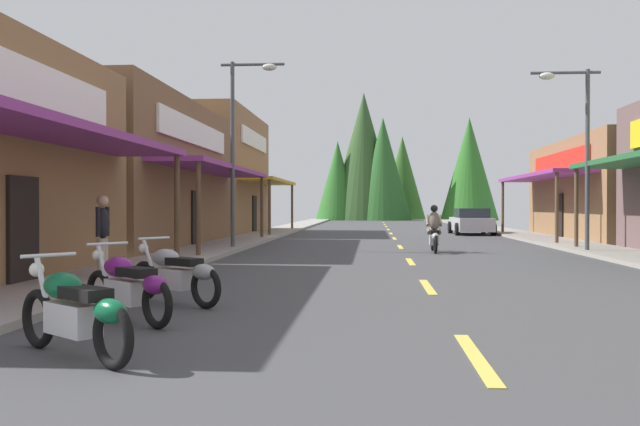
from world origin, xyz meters
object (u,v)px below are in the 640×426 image
Objects in this scene: motorcycle_parked_left_1 at (128,285)px; streetlamp_right at (576,133)px; pedestrian_by_shop at (103,232)px; parked_car_curbside at (471,222)px; rider_cruising_lead at (434,233)px; streetlamp_left at (242,128)px; motorcycle_parked_left_0 at (74,310)px; motorcycle_parked_left_2 at (175,273)px.

streetlamp_right is at bearing -84.37° from motorcycle_parked_left_1.
pedestrian_by_shop is 26.35m from parked_car_curbside.
pedestrian_by_shop reaches higher than rider_cruising_lead.
parked_car_curbside is at bearing -113.89° from pedestrian_by_shop.
streetlamp_left is 3.70× the size of pedestrian_by_shop.
streetlamp_right is 1.37× the size of parked_car_curbside.
rider_cruising_lead is at bearing 166.47° from parked_car_curbside.
motorcycle_parked_left_0 is at bearing 164.16° from rider_cruising_lead.
streetlamp_left is 1.50× the size of parked_car_curbside.
streetlamp_right is at bearing -4.04° from streetlamp_left.
motorcycle_parked_left_0 is 0.40× the size of parked_car_curbside.
motorcycle_parked_left_2 is 28.30m from parked_car_curbside.
streetlamp_left reaches higher than streetlamp_right.
motorcycle_parked_left_1 is at bearing 119.84° from motorcycle_parked_left_2.
motorcycle_parked_left_2 is at bearing 161.90° from parked_car_curbside.
motorcycle_parked_left_2 is (1.40, -13.04, -3.73)m from streetlamp_left.
motorcycle_parked_left_2 is at bearing -54.73° from motorcycle_parked_left_1.
streetlamp_right is 5.56m from rider_cruising_lead.
parked_car_curbside is (8.38, 27.03, 0.20)m from motorcycle_parked_left_2.
streetlamp_right is 15.16m from parked_car_curbside.
motorcycle_parked_left_2 is 0.42× the size of parked_car_curbside.
rider_cruising_lead is at bearing -4.85° from streetlamp_left.
motorcycle_parked_left_0 is 31.97m from parked_car_curbside.
motorcycle_parked_left_2 is 0.84× the size of rider_cruising_lead.
streetlamp_right reaches higher than motorcycle_parked_left_1.
motorcycle_parked_left_0 and motorcycle_parked_left_2 have the same top height.
parked_car_curbside is at bearing -67.09° from motorcycle_parked_left_0.
streetlamp_right reaches higher than parked_car_curbside.
streetlamp_left is at bearing 175.96° from streetlamp_right.
motorcycle_parked_left_1 and motorcycle_parked_left_2 have the same top height.
pedestrian_by_shop is at bearing -95.27° from streetlamp_left.
motorcycle_parked_left_0 is 3.85m from motorcycle_parked_left_2.
streetlamp_right is 3.39× the size of motorcycle_parked_left_0.
pedestrian_by_shop is at bearing -32.53° from motorcycle_parked_left_0.
streetlamp_right is 3.51× the size of motorcycle_parked_left_1.
motorcycle_parked_left_2 is at bearing 159.03° from rider_cruising_lead.
parked_car_curbside is (-1.24, 14.76, -3.21)m from streetlamp_right.
streetlamp_left is at bearing -47.04° from motorcycle_parked_left_0.
motorcycle_parked_left_0 is (1.48, -16.89, -3.73)m from streetlamp_left.
rider_cruising_lead is 1.22× the size of pedestrian_by_shop.
pedestrian_by_shop is at bearing -16.43° from motorcycle_parked_left_2.
motorcycle_parked_left_2 is 13.50m from rider_cruising_lead.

